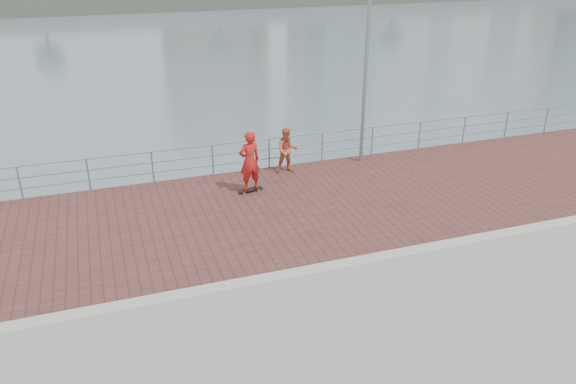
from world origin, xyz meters
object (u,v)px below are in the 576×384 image
object	(u,v)px
bystander	(287,150)
street_lamp	(375,30)
guardrail	(241,153)
skateboarder	(250,161)

from	to	relation	value
bystander	street_lamp	bearing A→B (deg)	0.52
guardrail	bystander	bearing A→B (deg)	-22.70
street_lamp	bystander	bearing A→B (deg)	172.87
bystander	guardrail	bearing A→B (deg)	164.95
skateboarder	guardrail	bearing A→B (deg)	-106.17
street_lamp	bystander	xyz separation A→B (m)	(-2.94, 0.37, -3.98)
street_lamp	bystander	world-z (taller)	street_lamp
skateboarder	bystander	size ratio (longest dim) A/B	1.23
bystander	skateboarder	bearing A→B (deg)	-136.10
street_lamp	bystander	distance (m)	4.96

